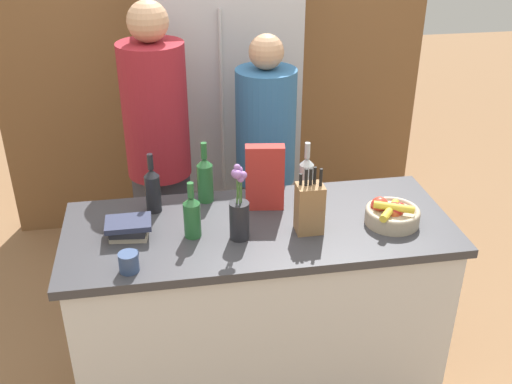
{
  "coord_description": "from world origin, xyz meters",
  "views": [
    {
      "loc": [
        -0.4,
        -2.26,
        2.31
      ],
      "look_at": [
        0.0,
        0.09,
        1.05
      ],
      "focal_mm": 42.0,
      "sensor_mm": 36.0,
      "label": 1
    }
  ],
  "objects_px": {
    "knife_block": "(310,207)",
    "book_stack": "(129,228)",
    "bottle_wine": "(205,178)",
    "bottle_vinegar": "(306,177)",
    "refrigerator": "(227,102)",
    "person_in_blue": "(265,158)",
    "cereal_box": "(265,178)",
    "coffee_mug": "(129,262)",
    "bottle_water": "(192,215)",
    "fruit_bowl": "(392,213)",
    "flower_vase": "(239,213)",
    "bottle_oil": "(153,189)",
    "person_at_sink": "(158,148)"
  },
  "relations": [
    {
      "from": "fruit_bowl",
      "to": "bottle_water",
      "type": "xyz_separation_m",
      "value": [
        -0.88,
        0.04,
        0.05
      ]
    },
    {
      "from": "bottle_wine",
      "to": "book_stack",
      "type": "bearing_deg",
      "value": -143.71
    },
    {
      "from": "knife_block",
      "to": "cereal_box",
      "type": "bearing_deg",
      "value": 123.06
    },
    {
      "from": "cereal_box",
      "to": "bottle_water",
      "type": "relative_size",
      "value": 1.22
    },
    {
      "from": "book_stack",
      "to": "bottle_wine",
      "type": "xyz_separation_m",
      "value": [
        0.36,
        0.26,
        0.08
      ]
    },
    {
      "from": "refrigerator",
      "to": "bottle_vinegar",
      "type": "distance_m",
      "value": 1.24
    },
    {
      "from": "cereal_box",
      "to": "person_in_blue",
      "type": "distance_m",
      "value": 0.65
    },
    {
      "from": "bottle_oil",
      "to": "person_at_sink",
      "type": "distance_m",
      "value": 0.56
    },
    {
      "from": "cereal_box",
      "to": "book_stack",
      "type": "distance_m",
      "value": 0.65
    },
    {
      "from": "coffee_mug",
      "to": "bottle_oil",
      "type": "height_order",
      "value": "bottle_oil"
    },
    {
      "from": "person_at_sink",
      "to": "cereal_box",
      "type": "bearing_deg",
      "value": -80.06
    },
    {
      "from": "bottle_vinegar",
      "to": "bottle_wine",
      "type": "height_order",
      "value": "bottle_wine"
    },
    {
      "from": "flower_vase",
      "to": "bottle_water",
      "type": "xyz_separation_m",
      "value": [
        -0.2,
        0.05,
        -0.02
      ]
    },
    {
      "from": "coffee_mug",
      "to": "knife_block",
      "type": "bearing_deg",
      "value": 12.73
    },
    {
      "from": "coffee_mug",
      "to": "refrigerator",
      "type": "bearing_deg",
      "value": 70.45
    },
    {
      "from": "flower_vase",
      "to": "coffee_mug",
      "type": "distance_m",
      "value": 0.5
    },
    {
      "from": "bottle_water",
      "to": "bottle_oil",
      "type": "bearing_deg",
      "value": 122.7
    },
    {
      "from": "knife_block",
      "to": "bottle_wine",
      "type": "height_order",
      "value": "knife_block"
    },
    {
      "from": "refrigerator",
      "to": "cereal_box",
      "type": "distance_m",
      "value": 1.27
    },
    {
      "from": "bottle_oil",
      "to": "fruit_bowl",
      "type": "bearing_deg",
      "value": -15.47
    },
    {
      "from": "fruit_bowl",
      "to": "book_stack",
      "type": "distance_m",
      "value": 1.16
    },
    {
      "from": "bottle_oil",
      "to": "bottle_wine",
      "type": "distance_m",
      "value": 0.25
    },
    {
      "from": "book_stack",
      "to": "bottle_vinegar",
      "type": "bearing_deg",
      "value": 13.51
    },
    {
      "from": "flower_vase",
      "to": "bottle_vinegar",
      "type": "bearing_deg",
      "value": 39.24
    },
    {
      "from": "bottle_vinegar",
      "to": "bottle_wine",
      "type": "distance_m",
      "value": 0.48
    },
    {
      "from": "cereal_box",
      "to": "bottle_water",
      "type": "xyz_separation_m",
      "value": [
        -0.35,
        -0.19,
        -0.06
      ]
    },
    {
      "from": "flower_vase",
      "to": "bottle_vinegar",
      "type": "relative_size",
      "value": 1.19
    },
    {
      "from": "person_at_sink",
      "to": "bottle_oil",
      "type": "bearing_deg",
      "value": -121.69
    },
    {
      "from": "coffee_mug",
      "to": "person_in_blue",
      "type": "distance_m",
      "value": 1.26
    },
    {
      "from": "book_stack",
      "to": "person_in_blue",
      "type": "distance_m",
      "value": 1.06
    },
    {
      "from": "person_at_sink",
      "to": "person_in_blue",
      "type": "relative_size",
      "value": 1.12
    },
    {
      "from": "bottle_wine",
      "to": "bottle_water",
      "type": "distance_m",
      "value": 0.32
    },
    {
      "from": "knife_block",
      "to": "book_stack",
      "type": "relative_size",
      "value": 1.55
    },
    {
      "from": "knife_block",
      "to": "book_stack",
      "type": "bearing_deg",
      "value": 173.4
    },
    {
      "from": "bottle_oil",
      "to": "person_at_sink",
      "type": "xyz_separation_m",
      "value": [
        0.04,
        0.55,
        -0.04
      ]
    },
    {
      "from": "flower_vase",
      "to": "bottle_oil",
      "type": "relative_size",
      "value": 1.2
    },
    {
      "from": "bottle_vinegar",
      "to": "person_at_sink",
      "type": "distance_m",
      "value": 0.88
    },
    {
      "from": "bottle_oil",
      "to": "bottle_wine",
      "type": "xyz_separation_m",
      "value": [
        0.25,
        0.06,
        0.0
      ]
    },
    {
      "from": "cereal_box",
      "to": "refrigerator",
      "type": "bearing_deg",
      "value": 90.91
    },
    {
      "from": "person_at_sink",
      "to": "person_in_blue",
      "type": "distance_m",
      "value": 0.6
    },
    {
      "from": "bottle_vinegar",
      "to": "knife_block",
      "type": "bearing_deg",
      "value": -101.13
    },
    {
      "from": "bottle_vinegar",
      "to": "book_stack",
      "type": "bearing_deg",
      "value": -166.49
    },
    {
      "from": "refrigerator",
      "to": "person_in_blue",
      "type": "relative_size",
      "value": 1.26
    },
    {
      "from": "cereal_box",
      "to": "bottle_wine",
      "type": "xyz_separation_m",
      "value": [
        -0.27,
        0.12,
        -0.04
      ]
    },
    {
      "from": "refrigerator",
      "to": "bottle_oil",
      "type": "distance_m",
      "value": 1.31
    },
    {
      "from": "book_stack",
      "to": "bottle_vinegar",
      "type": "distance_m",
      "value": 0.86
    },
    {
      "from": "book_stack",
      "to": "knife_block",
      "type": "bearing_deg",
      "value": -6.6
    },
    {
      "from": "bottle_oil",
      "to": "bottle_water",
      "type": "distance_m",
      "value": 0.3
    },
    {
      "from": "book_stack",
      "to": "bottle_oil",
      "type": "bearing_deg",
      "value": 61.34
    },
    {
      "from": "cereal_box",
      "to": "coffee_mug",
      "type": "distance_m",
      "value": 0.75
    }
  ]
}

